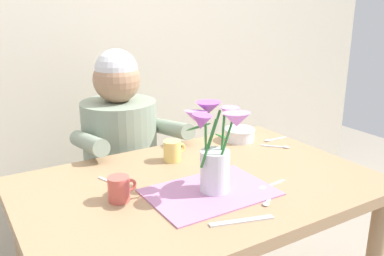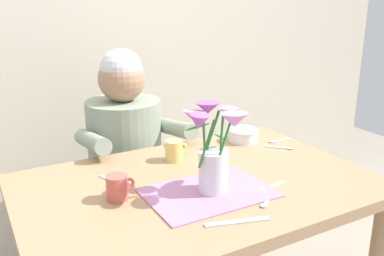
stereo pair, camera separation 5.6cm
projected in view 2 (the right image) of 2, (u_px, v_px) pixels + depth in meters
The scene contains 14 objects.
wood_panel_backdrop at pixel (98, 17), 2.16m from camera, with size 4.00×0.10×2.50m, color beige.
dining_table at pixel (199, 207), 1.47m from camera, with size 1.20×0.80×0.74m.
seated_person at pixel (126, 170), 1.99m from camera, with size 0.45×0.47×1.14m.
striped_placemat at pixel (208, 192), 1.35m from camera, with size 0.40×0.28×0.01m, color #B275A3.
flower_vase at pixel (214, 146), 1.31m from camera, with size 0.21×0.22×0.29m.
ceramic_bowl at pixel (243, 134), 1.84m from camera, with size 0.14×0.14×0.06m.
dinner_knife at pixel (237, 222), 1.18m from camera, with size 0.19×0.02×0.01m, color silver.
ceramic_mug at pixel (174, 151), 1.62m from camera, with size 0.09×0.07×0.08m.
tea_cup at pixel (117, 187), 1.30m from camera, with size 0.09×0.07×0.08m.
spoon_0 at pixel (266, 202), 1.29m from camera, with size 0.11×0.08×0.01m.
spoon_1 at pixel (267, 187), 1.39m from camera, with size 0.12×0.03×0.01m.
spoon_2 at pixel (283, 148), 1.75m from camera, with size 0.09×0.10×0.01m.
spoon_3 at pixel (276, 141), 1.84m from camera, with size 0.12×0.02×0.01m.
spoon_4 at pixel (114, 182), 1.43m from camera, with size 0.05×0.12×0.01m.
Camera 2 is at (-0.66, -1.14, 1.35)m, focal length 39.14 mm.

